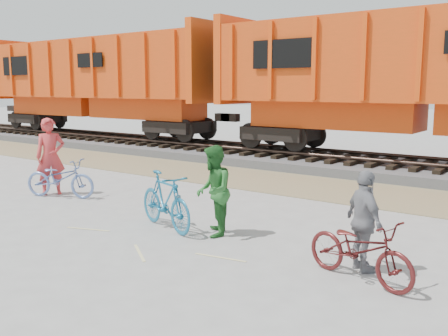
{
  "coord_description": "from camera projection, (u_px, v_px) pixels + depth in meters",
  "views": [
    {
      "loc": [
        6.53,
        -6.69,
        2.67
      ],
      "look_at": [
        0.53,
        1.5,
        1.04
      ],
      "focal_mm": 40.0,
      "sensor_mm": 36.0,
      "label": 1
    }
  ],
  "objects": [
    {
      "name": "ground",
      "position": [
        155.0,
        229.0,
        9.57
      ],
      "size": [
        120.0,
        120.0,
        0.0
      ],
      "primitive_type": "plane",
      "color": "#9E9E99",
      "rests_on": "ground"
    },
    {
      "name": "gravel_strip",
      "position": [
        293.0,
        184.0,
        13.94
      ],
      "size": [
        120.0,
        3.0,
        0.02
      ],
      "primitive_type": "cube",
      "color": "#867953",
      "rests_on": "ground"
    },
    {
      "name": "ballast_bed",
      "position": [
        343.0,
        164.0,
        16.71
      ],
      "size": [
        120.0,
        4.0,
        0.3
      ],
      "primitive_type": "cube",
      "color": "slate",
      "rests_on": "ground"
    },
    {
      "name": "track",
      "position": [
        344.0,
        154.0,
        16.66
      ],
      "size": [
        120.0,
        2.6,
        0.24
      ],
      "color": "black",
      "rests_on": "ballast_bed"
    },
    {
      "name": "hopper_car_left",
      "position": [
        98.0,
        81.0,
        23.44
      ],
      "size": [
        14.0,
        3.13,
        4.65
      ],
      "color": "black",
      "rests_on": "track"
    },
    {
      "name": "hopper_car_center",
      "position": [
        433.0,
        76.0,
        14.68
      ],
      "size": [
        14.0,
        3.13,
        4.65
      ],
      "color": "black",
      "rests_on": "track"
    },
    {
      "name": "bicycle_blue",
      "position": [
        60.0,
        178.0,
        12.24
      ],
      "size": [
        1.93,
        1.27,
        0.96
      ],
      "primitive_type": "imported",
      "rotation": [
        0.0,
        0.0,
        1.96
      ],
      "color": "#647FBB",
      "rests_on": "ground"
    },
    {
      "name": "bicycle_teal",
      "position": [
        165.0,
        201.0,
        9.48
      ],
      "size": [
        1.9,
        1.07,
        1.1
      ],
      "primitive_type": "imported",
      "rotation": [
        0.0,
        0.0,
        1.25
      ],
      "color": "#1A688E",
      "rests_on": "ground"
    },
    {
      "name": "bicycle_maroon",
      "position": [
        360.0,
        250.0,
        6.91
      ],
      "size": [
        1.82,
        1.04,
        0.91
      ],
      "primitive_type": "imported",
      "rotation": [
        0.0,
        0.0,
        1.3
      ],
      "color": "#501717",
      "rests_on": "ground"
    },
    {
      "name": "person_solo",
      "position": [
        50.0,
        156.0,
        12.53
      ],
      "size": [
        0.75,
        0.84,
        1.93
      ],
      "primitive_type": "imported",
      "rotation": [
        0.0,
        0.0,
        1.06
      ],
      "color": "#CC3737",
      "rests_on": "ground"
    },
    {
      "name": "person_man",
      "position": [
        213.0,
        191.0,
        9.01
      ],
      "size": [
        0.97,
        1.02,
        1.66
      ],
      "primitive_type": "imported",
      "rotation": [
        0.0,
        0.0,
        -0.97
      ],
      "color": "#276929",
      "rests_on": "ground"
    },
    {
      "name": "person_woman",
      "position": [
        364.0,
        221.0,
        7.24
      ],
      "size": [
        0.91,
        0.85,
        1.51
      ],
      "primitive_type": "imported",
      "rotation": [
        0.0,
        0.0,
        2.45
      ],
      "color": "gray",
      "rests_on": "ground"
    }
  ]
}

